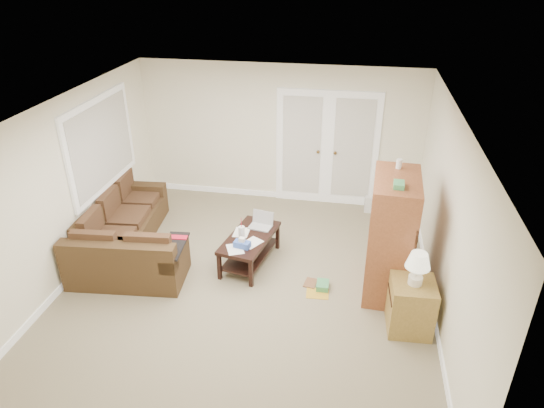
% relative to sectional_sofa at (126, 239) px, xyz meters
% --- Properties ---
extents(floor, '(5.50, 5.50, 0.00)m').
position_rel_sectional_sofa_xyz_m(floor, '(1.97, -0.38, -0.29)').
color(floor, gray).
rests_on(floor, ground).
extents(ceiling, '(5.00, 5.50, 0.02)m').
position_rel_sectional_sofa_xyz_m(ceiling, '(1.97, -0.38, 2.21)').
color(ceiling, white).
rests_on(ceiling, wall_back).
extents(wall_left, '(0.02, 5.50, 2.50)m').
position_rel_sectional_sofa_xyz_m(wall_left, '(-0.53, -0.38, 0.96)').
color(wall_left, white).
rests_on(wall_left, floor).
extents(wall_right, '(0.02, 5.50, 2.50)m').
position_rel_sectional_sofa_xyz_m(wall_right, '(4.47, -0.38, 0.96)').
color(wall_right, white).
rests_on(wall_right, floor).
extents(wall_back, '(5.00, 0.02, 2.50)m').
position_rel_sectional_sofa_xyz_m(wall_back, '(1.97, 2.37, 0.96)').
color(wall_back, white).
rests_on(wall_back, floor).
extents(wall_front, '(5.00, 0.02, 2.50)m').
position_rel_sectional_sofa_xyz_m(wall_front, '(1.97, -3.13, 0.96)').
color(wall_front, white).
rests_on(wall_front, floor).
extents(baseboards, '(5.00, 5.50, 0.10)m').
position_rel_sectional_sofa_xyz_m(baseboards, '(1.97, -0.38, -0.24)').
color(baseboards, white).
rests_on(baseboards, floor).
extents(french_doors, '(1.80, 0.05, 2.13)m').
position_rel_sectional_sofa_xyz_m(french_doors, '(2.82, 2.33, 0.74)').
color(french_doors, white).
rests_on(french_doors, floor).
extents(window_left, '(0.05, 1.92, 1.42)m').
position_rel_sectional_sofa_xyz_m(window_left, '(-0.50, 0.62, 1.26)').
color(window_left, white).
rests_on(window_left, wall_left).
extents(sectional_sofa, '(1.83, 2.49, 0.75)m').
position_rel_sectional_sofa_xyz_m(sectional_sofa, '(0.00, 0.00, 0.00)').
color(sectional_sofa, '#48321B').
rests_on(sectional_sofa, floor).
extents(coffee_table, '(0.77, 1.22, 0.77)m').
position_rel_sectional_sofa_xyz_m(coffee_table, '(1.90, 0.15, -0.04)').
color(coffee_table, black).
rests_on(coffee_table, floor).
extents(tv_armoire, '(0.62, 1.07, 1.80)m').
position_rel_sectional_sofa_xyz_m(tv_armoire, '(3.85, -0.13, 0.55)').
color(tv_armoire, brown).
rests_on(tv_armoire, floor).
extents(side_cabinet, '(0.54, 0.54, 1.10)m').
position_rel_sectional_sofa_xyz_m(side_cabinet, '(4.12, -0.91, 0.10)').
color(side_cabinet, olive).
rests_on(side_cabinet, floor).
extents(space_heater, '(0.12, 0.10, 0.30)m').
position_rel_sectional_sofa_xyz_m(space_heater, '(3.62, 2.07, -0.14)').
color(space_heater, white).
rests_on(space_heater, floor).
extents(floor_magazine, '(0.32, 0.25, 0.01)m').
position_rel_sectional_sofa_xyz_m(floor_magazine, '(2.96, -0.43, -0.29)').
color(floor_magazine, gold).
rests_on(floor_magazine, floor).
extents(floor_greenbox, '(0.17, 0.22, 0.09)m').
position_rel_sectional_sofa_xyz_m(floor_greenbox, '(3.01, -0.29, -0.25)').
color(floor_greenbox, '#449759').
rests_on(floor_greenbox, floor).
extents(floor_book, '(0.20, 0.25, 0.02)m').
position_rel_sectional_sofa_xyz_m(floor_book, '(2.76, -0.21, -0.29)').
color(floor_book, brown).
rests_on(floor_book, floor).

